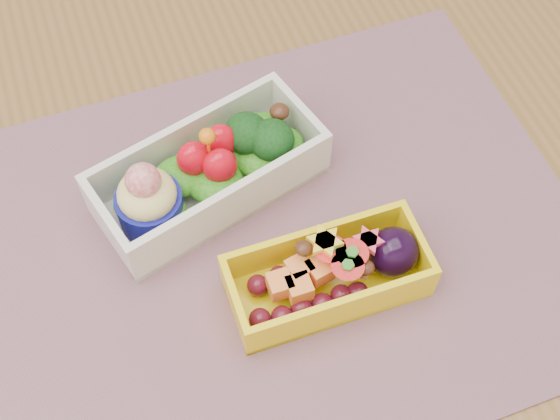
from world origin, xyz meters
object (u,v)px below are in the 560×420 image
object	(u,v)px
table	(226,282)
placemat	(274,241)
bento_yellow	(332,274)
bento_white	(207,173)

from	to	relation	value
table	placemat	xyz separation A→B (m)	(0.04, -0.03, 0.10)
table	bento_yellow	bearing A→B (deg)	-49.50
placemat	bento_white	xyz separation A→B (m)	(-0.04, 0.07, 0.03)
table	placemat	bearing A→B (deg)	-32.96
table	bento_white	distance (m)	0.13
placemat	bento_white	distance (m)	0.08
bento_white	bento_yellow	size ratio (longest dim) A/B	1.34
bento_yellow	table	bearing A→B (deg)	130.95
table	bento_yellow	size ratio (longest dim) A/B	7.64
bento_white	bento_yellow	bearing A→B (deg)	-77.19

